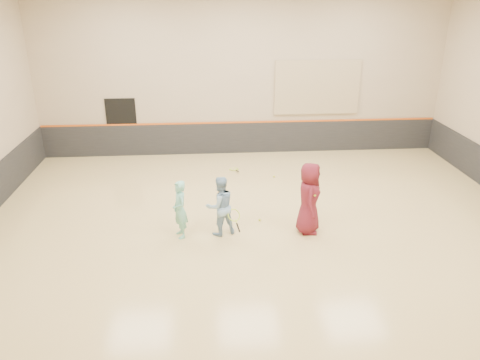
{
  "coord_description": "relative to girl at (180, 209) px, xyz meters",
  "views": [
    {
      "loc": [
        -1.4,
        -11.17,
        5.93
      ],
      "look_at": [
        -0.51,
        0.4,
        1.15
      ],
      "focal_mm": 35.0,
      "sensor_mm": 36.0,
      "label": 1
    }
  ],
  "objects": [
    {
      "name": "girl",
      "position": [
        0.0,
        0.0,
        0.0
      ],
      "size": [
        0.53,
        0.64,
        1.52
      ],
      "primitive_type": "imported",
      "rotation": [
        0.0,
        0.0,
        -1.24
      ],
      "color": "#76CEB9",
      "rests_on": "floor"
    },
    {
      "name": "doorway",
      "position": [
        -2.4,
        6.47,
        0.34
      ],
      "size": [
        1.1,
        0.05,
        2.2
      ],
      "primitive_type": "cube",
      "color": "black",
      "rests_on": "floor"
    },
    {
      "name": "acoustic_panel",
      "position": [
        4.9,
        6.44,
        1.74
      ],
      "size": [
        3.2,
        0.08,
        2.0
      ],
      "primitive_type": "cube",
      "color": "tan",
      "rests_on": "wall_back"
    },
    {
      "name": "young_man",
      "position": [
        3.29,
        0.02,
        0.19
      ],
      "size": [
        0.74,
        1.01,
        1.9
      ],
      "primitive_type": "imported",
      "rotation": [
        0.0,
        0.0,
        1.41
      ],
      "color": "maroon",
      "rests_on": "floor"
    },
    {
      "name": "accent_stripe",
      "position": [
        2.1,
        6.45,
        0.46
      ],
      "size": [
        14.9,
        0.03,
        0.06
      ],
      "primitive_type": "cube",
      "color": "#D85914",
      "rests_on": "wall_back"
    },
    {
      "name": "held_racket",
      "position": [
        1.36,
        -0.12,
        -0.15
      ],
      "size": [
        0.51,
        0.51,
        0.61
      ],
      "primitive_type": null,
      "color": "#C0E732",
      "rests_on": "instructor"
    },
    {
      "name": "ball_beside_spare",
      "position": [
        2.97,
        3.81,
        -0.73
      ],
      "size": [
        0.07,
        0.07,
        0.07
      ],
      "primitive_type": "sphere",
      "color": "yellow",
      "rests_on": "floor"
    },
    {
      "name": "spare_racket",
      "position": [
        1.66,
        4.67,
        -0.7
      ],
      "size": [
        0.72,
        0.72,
        0.13
      ],
      "primitive_type": null,
      "color": "#B7E331",
      "rests_on": "floor"
    },
    {
      "name": "instructor",
      "position": [
        1.02,
        0.06,
        0.03
      ],
      "size": [
        0.94,
        0.84,
        1.58
      ],
      "primitive_type": "imported",
      "rotation": [
        0.0,
        0.0,
        3.51
      ],
      "color": "#87AFD2",
      "rests_on": "floor"
    },
    {
      "name": "ball_in_hand",
      "position": [
        3.39,
        -0.21,
        0.37
      ],
      "size": [
        0.07,
        0.07,
        0.07
      ],
      "primitive_type": "sphere",
      "color": "#CCE234",
      "rests_on": "young_man"
    },
    {
      "name": "ball_under_racket",
      "position": [
        2.11,
        0.68,
        -0.73
      ],
      "size": [
        0.07,
        0.07,
        0.07
      ],
      "primitive_type": "sphere",
      "color": "#C9D932",
      "rests_on": "floor"
    },
    {
      "name": "wainscot_back",
      "position": [
        2.1,
        6.46,
        -0.16
      ],
      "size": [
        14.9,
        0.04,
        1.2
      ],
      "primitive_type": "cube",
      "color": "#232326",
      "rests_on": "floor"
    },
    {
      "name": "room",
      "position": [
        2.1,
        0.49,
        0.05
      ],
      "size": [
        15.04,
        12.04,
        6.22
      ],
      "color": "tan",
      "rests_on": "ground"
    }
  ]
}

